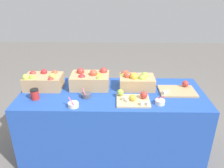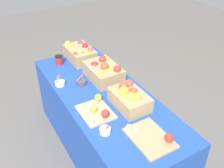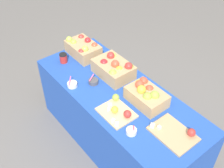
{
  "view_description": "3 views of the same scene",
  "coord_description": "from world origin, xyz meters",
  "px_view_note": "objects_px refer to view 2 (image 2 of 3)",
  "views": [
    {
      "loc": [
        0.04,
        -2.07,
        1.79
      ],
      "look_at": [
        -0.0,
        0.02,
        0.83
      ],
      "focal_mm": 35.88,
      "sensor_mm": 36.0,
      "label": 1
    },
    {
      "loc": [
        1.73,
        -0.92,
        2.17
      ],
      "look_at": [
        0.19,
        -0.03,
        0.97
      ],
      "focal_mm": 41.59,
      "sensor_mm": 36.0,
      "label": 2
    },
    {
      "loc": [
        1.52,
        -1.29,
        2.57
      ],
      "look_at": [
        -0.05,
        -0.04,
        0.83
      ],
      "focal_mm": 45.25,
      "sensor_mm": 36.0,
      "label": 3
    }
  ],
  "objects_px": {
    "apple_crate_left": "(80,53)",
    "sample_bowl_mid": "(81,82)",
    "apple_crate_right": "(129,97)",
    "cutting_board_back": "(152,138)",
    "sample_bowl_near": "(60,83)",
    "coffee_cup": "(59,60)",
    "sample_bowl_far": "(105,131)",
    "apple_crate_middle": "(104,71)",
    "cutting_board_front": "(97,110)"
  },
  "relations": [
    {
      "from": "apple_crate_right",
      "to": "apple_crate_middle",
      "type": "bearing_deg",
      "value": 177.93
    },
    {
      "from": "sample_bowl_near",
      "to": "sample_bowl_mid",
      "type": "height_order",
      "value": "sample_bowl_near"
    },
    {
      "from": "cutting_board_front",
      "to": "coffee_cup",
      "type": "distance_m",
      "value": 0.95
    },
    {
      "from": "apple_crate_middle",
      "to": "cutting_board_front",
      "type": "xyz_separation_m",
      "value": [
        0.44,
        -0.31,
        -0.06
      ]
    },
    {
      "from": "sample_bowl_near",
      "to": "coffee_cup",
      "type": "xyz_separation_m",
      "value": [
        -0.4,
        0.14,
        0.03
      ]
    },
    {
      "from": "apple_crate_left",
      "to": "sample_bowl_far",
      "type": "bearing_deg",
      "value": -15.39
    },
    {
      "from": "sample_bowl_near",
      "to": "sample_bowl_far",
      "type": "bearing_deg",
      "value": 4.57
    },
    {
      "from": "apple_crate_right",
      "to": "cutting_board_front",
      "type": "distance_m",
      "value": 0.3
    },
    {
      "from": "sample_bowl_near",
      "to": "apple_crate_right",
      "type": "bearing_deg",
      "value": 34.63
    },
    {
      "from": "apple_crate_left",
      "to": "cutting_board_back",
      "type": "relative_size",
      "value": 1.05
    },
    {
      "from": "apple_crate_left",
      "to": "apple_crate_middle",
      "type": "xyz_separation_m",
      "value": [
        0.49,
        0.04,
        0.01
      ]
    },
    {
      "from": "cutting_board_back",
      "to": "sample_bowl_mid",
      "type": "height_order",
      "value": "sample_bowl_mid"
    },
    {
      "from": "apple_crate_right",
      "to": "sample_bowl_far",
      "type": "height_order",
      "value": "apple_crate_right"
    },
    {
      "from": "cutting_board_back",
      "to": "coffee_cup",
      "type": "distance_m",
      "value": 1.45
    },
    {
      "from": "sample_bowl_near",
      "to": "sample_bowl_mid",
      "type": "bearing_deg",
      "value": 63.75
    },
    {
      "from": "apple_crate_middle",
      "to": "cutting_board_back",
      "type": "relative_size",
      "value": 1.1
    },
    {
      "from": "apple_crate_left",
      "to": "sample_bowl_far",
      "type": "height_order",
      "value": "apple_crate_left"
    },
    {
      "from": "cutting_board_front",
      "to": "sample_bowl_near",
      "type": "xyz_separation_m",
      "value": [
        -0.55,
        -0.12,
        -0.0
      ]
    },
    {
      "from": "apple_crate_middle",
      "to": "sample_bowl_far",
      "type": "distance_m",
      "value": 0.78
    },
    {
      "from": "apple_crate_left",
      "to": "sample_bowl_mid",
      "type": "distance_m",
      "value": 0.52
    },
    {
      "from": "apple_crate_right",
      "to": "cutting_board_front",
      "type": "height_order",
      "value": "apple_crate_right"
    },
    {
      "from": "sample_bowl_near",
      "to": "coffee_cup",
      "type": "bearing_deg",
      "value": 160.2
    },
    {
      "from": "sample_bowl_near",
      "to": "sample_bowl_mid",
      "type": "relative_size",
      "value": 1.0
    },
    {
      "from": "apple_crate_middle",
      "to": "cutting_board_back",
      "type": "bearing_deg",
      "value": -6.1
    },
    {
      "from": "cutting_board_front",
      "to": "sample_bowl_mid",
      "type": "distance_m",
      "value": 0.46
    },
    {
      "from": "apple_crate_right",
      "to": "sample_bowl_mid",
      "type": "distance_m",
      "value": 0.56
    },
    {
      "from": "apple_crate_middle",
      "to": "sample_bowl_far",
      "type": "height_order",
      "value": "apple_crate_middle"
    },
    {
      "from": "sample_bowl_far",
      "to": "coffee_cup",
      "type": "xyz_separation_m",
      "value": [
        -1.2,
        0.08,
        0.03
      ]
    },
    {
      "from": "cutting_board_front",
      "to": "sample_bowl_mid",
      "type": "relative_size",
      "value": 3.22
    },
    {
      "from": "sample_bowl_near",
      "to": "apple_crate_middle",
      "type": "bearing_deg",
      "value": 75.51
    },
    {
      "from": "apple_crate_left",
      "to": "sample_bowl_mid",
      "type": "bearing_deg",
      "value": -23.02
    },
    {
      "from": "sample_bowl_near",
      "to": "sample_bowl_far",
      "type": "distance_m",
      "value": 0.8
    },
    {
      "from": "apple_crate_middle",
      "to": "sample_bowl_near",
      "type": "height_order",
      "value": "apple_crate_middle"
    },
    {
      "from": "apple_crate_middle",
      "to": "cutting_board_back",
      "type": "height_order",
      "value": "apple_crate_middle"
    },
    {
      "from": "sample_bowl_mid",
      "to": "sample_bowl_far",
      "type": "height_order",
      "value": "sample_bowl_far"
    },
    {
      "from": "apple_crate_middle",
      "to": "coffee_cup",
      "type": "height_order",
      "value": "apple_crate_middle"
    },
    {
      "from": "sample_bowl_mid",
      "to": "apple_crate_left",
      "type": "bearing_deg",
      "value": 156.98
    },
    {
      "from": "apple_crate_right",
      "to": "coffee_cup",
      "type": "relative_size",
      "value": 3.51
    },
    {
      "from": "apple_crate_right",
      "to": "cutting_board_back",
      "type": "relative_size",
      "value": 0.99
    },
    {
      "from": "apple_crate_right",
      "to": "coffee_cup",
      "type": "height_order",
      "value": "apple_crate_right"
    },
    {
      "from": "sample_bowl_far",
      "to": "cutting_board_back",
      "type": "bearing_deg",
      "value": 48.85
    },
    {
      "from": "apple_crate_middle",
      "to": "apple_crate_right",
      "type": "height_order",
      "value": "apple_crate_middle"
    },
    {
      "from": "cutting_board_back",
      "to": "apple_crate_right",
      "type": "bearing_deg",
      "value": 169.44
    },
    {
      "from": "apple_crate_left",
      "to": "cutting_board_front",
      "type": "relative_size",
      "value": 1.23
    },
    {
      "from": "apple_crate_middle",
      "to": "apple_crate_right",
      "type": "relative_size",
      "value": 1.11
    },
    {
      "from": "apple_crate_middle",
      "to": "sample_bowl_far",
      "type": "bearing_deg",
      "value": -28.16
    },
    {
      "from": "sample_bowl_far",
      "to": "apple_crate_middle",
      "type": "bearing_deg",
      "value": 151.84
    },
    {
      "from": "apple_crate_middle",
      "to": "sample_bowl_far",
      "type": "xyz_separation_m",
      "value": [
        0.69,
        -0.37,
        -0.06
      ]
    },
    {
      "from": "apple_crate_right",
      "to": "cutting_board_back",
      "type": "xyz_separation_m",
      "value": [
        0.44,
        -0.08,
        -0.06
      ]
    },
    {
      "from": "cutting_board_front",
      "to": "sample_bowl_mid",
      "type": "xyz_separation_m",
      "value": [
        -0.46,
        0.07,
        -0.0
      ]
    }
  ]
}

